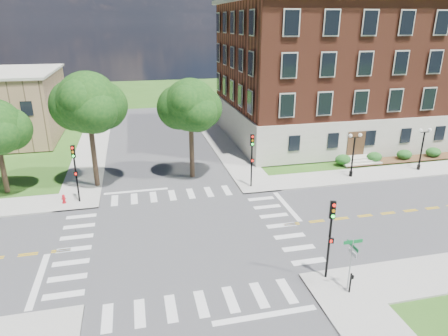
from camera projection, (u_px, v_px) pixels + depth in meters
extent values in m
plane|color=#2D5818|center=(183.00, 237.00, 27.64)|extent=(160.00, 160.00, 0.00)
cube|color=#3D3D3F|center=(183.00, 237.00, 27.64)|extent=(90.00, 12.00, 0.01)
cube|color=#3D3D3F|center=(183.00, 237.00, 27.64)|extent=(12.00, 90.00, 0.01)
cube|color=#9E9B93|center=(404.00, 171.00, 39.57)|extent=(34.00, 3.50, 0.12)
cube|color=#9E9B93|center=(220.00, 139.00, 50.29)|extent=(3.50, 34.00, 0.12)
cube|color=#9E9B93|center=(92.00, 148.00, 47.01)|extent=(3.50, 34.00, 0.12)
cube|color=silver|center=(287.00, 206.00, 32.24)|extent=(0.40, 5.50, 0.00)
cube|color=#B8B6A3|center=(343.00, 118.00, 52.07)|extent=(30.00, 20.00, 4.20)
cube|color=brown|center=(350.00, 54.00, 49.31)|extent=(29.55, 19.70, 11.80)
cube|color=#B8B6A3|center=(356.00, 1.00, 47.19)|extent=(30.60, 20.60, 0.50)
cube|color=#472D19|center=(356.00, 144.00, 42.18)|extent=(2.00, 0.10, 2.80)
cylinder|color=#302318|center=(4.00, 172.00, 34.07)|extent=(0.44, 0.44, 3.59)
cylinder|color=#302318|center=(94.00, 159.00, 35.21)|extent=(0.44, 0.44, 4.91)
sphere|color=#0F3911|center=(88.00, 102.00, 33.47)|extent=(5.23, 5.23, 5.23)
cylinder|color=#302318|center=(192.00, 154.00, 37.34)|extent=(0.44, 0.44, 4.50)
sphere|color=#0F3911|center=(190.00, 105.00, 35.75)|extent=(4.76, 4.76, 4.76)
cylinder|color=black|center=(329.00, 248.00, 22.45)|extent=(0.14, 0.14, 3.80)
cube|color=black|center=(333.00, 210.00, 21.63)|extent=(0.38, 0.33, 1.00)
cylinder|color=red|center=(334.00, 205.00, 21.39)|extent=(0.19, 0.11, 0.18)
cylinder|color=orange|center=(334.00, 211.00, 21.51)|extent=(0.19, 0.11, 0.18)
cylinder|color=#19E533|center=(333.00, 216.00, 21.62)|extent=(0.19, 0.11, 0.18)
cube|color=black|center=(331.00, 241.00, 22.08)|extent=(0.32, 0.23, 0.30)
cylinder|color=black|center=(251.00, 166.00, 35.20)|extent=(0.14, 0.14, 3.80)
cube|color=black|center=(252.00, 140.00, 34.37)|extent=(0.32, 0.22, 1.00)
cylinder|color=red|center=(253.00, 137.00, 34.14)|extent=(0.18, 0.05, 0.18)
cylinder|color=orange|center=(253.00, 141.00, 34.25)|extent=(0.18, 0.05, 0.18)
cylinder|color=#19E533|center=(252.00, 144.00, 34.36)|extent=(0.18, 0.05, 0.18)
cube|color=black|center=(252.00, 160.00, 34.82)|extent=(0.30, 0.12, 0.30)
cylinder|color=black|center=(77.00, 180.00, 32.18)|extent=(0.14, 0.14, 3.80)
cube|color=black|center=(73.00, 152.00, 31.35)|extent=(0.37, 0.30, 1.00)
cylinder|color=red|center=(72.00, 148.00, 31.12)|extent=(0.19, 0.10, 0.18)
cylinder|color=orange|center=(73.00, 152.00, 31.23)|extent=(0.19, 0.10, 0.18)
cylinder|color=#19E533|center=(73.00, 156.00, 31.35)|extent=(0.19, 0.10, 0.18)
cube|color=black|center=(76.00, 174.00, 31.81)|extent=(0.32, 0.20, 0.30)
cylinder|color=black|center=(351.00, 174.00, 38.07)|extent=(0.32, 0.32, 0.50)
cylinder|color=black|center=(353.00, 157.00, 37.51)|extent=(0.16, 0.16, 3.80)
cube|color=black|center=(355.00, 137.00, 36.83)|extent=(1.00, 0.06, 0.06)
sphere|color=white|center=(350.00, 136.00, 36.66)|extent=(0.36, 0.36, 0.36)
sphere|color=white|center=(360.00, 135.00, 36.87)|extent=(0.36, 0.36, 0.36)
cylinder|color=black|center=(419.00, 167.00, 39.82)|extent=(0.32, 0.32, 0.50)
cylinder|color=black|center=(421.00, 151.00, 39.25)|extent=(0.16, 0.16, 3.80)
cube|color=black|center=(425.00, 132.00, 38.58)|extent=(1.00, 0.06, 0.06)
sphere|color=white|center=(421.00, 130.00, 38.40)|extent=(0.36, 0.36, 0.36)
sphere|color=white|center=(430.00, 130.00, 38.61)|extent=(0.36, 0.36, 0.36)
cylinder|color=gray|center=(350.00, 265.00, 21.50)|extent=(0.07, 0.07, 3.10)
cube|color=#0D6F32|center=(353.00, 242.00, 21.00)|extent=(1.10, 0.03, 0.20)
cube|color=#0D6F32|center=(353.00, 246.00, 21.08)|extent=(0.03, 1.10, 0.20)
cube|color=silver|center=(353.00, 253.00, 21.25)|extent=(0.03, 0.75, 0.25)
cylinder|color=black|center=(350.00, 283.00, 21.59)|extent=(0.10, 0.10, 1.20)
cube|color=black|center=(352.00, 277.00, 21.32)|extent=(0.14, 0.08, 0.22)
cylinder|color=red|center=(64.00, 202.00, 32.49)|extent=(0.32, 0.32, 0.10)
cylinder|color=red|center=(64.00, 200.00, 32.40)|extent=(0.22, 0.22, 0.60)
sphere|color=red|center=(63.00, 196.00, 32.29)|extent=(0.24, 0.24, 0.24)
cylinder|color=red|center=(64.00, 199.00, 32.38)|extent=(0.35, 0.12, 0.12)
cylinder|color=red|center=(64.00, 199.00, 32.38)|extent=(0.12, 0.35, 0.12)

